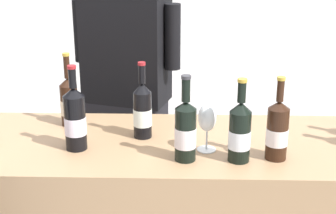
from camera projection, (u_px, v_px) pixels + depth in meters
The scene contains 8 objects.
wine_bottle_1 at pixel (69, 101), 2.20m from camera, with size 0.08×0.08×0.32m.
wine_bottle_3 at pixel (142, 111), 2.06m from camera, with size 0.08×0.08×0.32m.
wine_bottle_4 at pixel (185, 130), 1.86m from camera, with size 0.08×0.08×0.33m.
wine_bottle_6 at pixel (75, 119), 1.95m from camera, with size 0.09×0.09×0.34m.
wine_bottle_7 at pixel (240, 132), 1.85m from camera, with size 0.08×0.08×0.32m.
wine_bottle_8 at pixel (277, 130), 1.87m from camera, with size 0.08×0.08×0.32m.
wine_glass at pixel (207, 120), 1.93m from camera, with size 0.08×0.08×0.19m.
person_server at pixel (128, 115), 2.75m from camera, with size 0.57×0.35×1.68m.
Camera 1 is at (0.15, -1.89, 1.78)m, focal length 53.98 mm.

